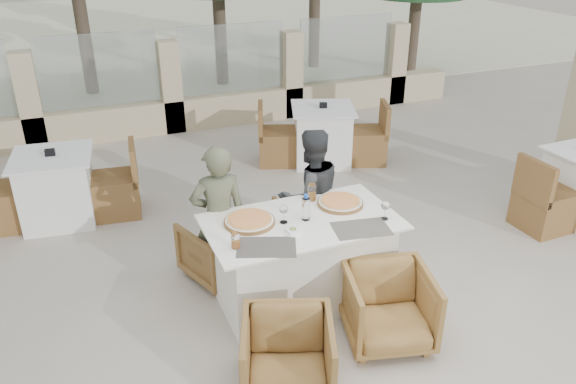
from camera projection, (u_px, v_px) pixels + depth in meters
name	position (u px, v px, depth m)	size (l,w,h in m)	color
ground	(293.00, 303.00, 4.89)	(80.00, 80.00, 0.00)	#B9AD9E
sand_patch	(108.00, 32.00, 16.51)	(30.00, 16.00, 0.01)	#F0E9C5
perimeter_wall_far	(170.00, 81.00, 8.52)	(10.00, 0.34, 1.60)	beige
dining_table	(301.00, 260.00, 4.81)	(1.60, 0.90, 0.77)	white
placemat_near_left	(266.00, 247.00, 4.27)	(0.45, 0.30, 0.00)	#524C46
placemat_near_right	(361.00, 229.00, 4.52)	(0.45, 0.30, 0.00)	#5F5B52
pizza_left	(249.00, 220.00, 4.59)	(0.42, 0.42, 0.05)	#E64E1F
pizza_right	(340.00, 202.00, 4.89)	(0.40, 0.40, 0.05)	#ED5A20
water_bottle	(306.00, 207.00, 4.61)	(0.07, 0.07, 0.23)	#A9C5DE
wine_glass_centre	(284.00, 213.00, 4.57)	(0.08, 0.08, 0.18)	white
wine_glass_corner	(385.00, 209.00, 4.63)	(0.08, 0.08, 0.18)	silver
beer_glass_left	(235.00, 240.00, 4.23)	(0.07, 0.07, 0.13)	orange
beer_glass_right	(312.00, 192.00, 4.95)	(0.08, 0.08, 0.15)	orange
olive_dish	(293.00, 230.00, 4.45)	(0.11, 0.11, 0.04)	white
armchair_far_left	(220.00, 249.00, 5.17)	(0.60, 0.61, 0.56)	brown
armchair_far_right	(311.00, 227.00, 5.52)	(0.60, 0.62, 0.56)	olive
armchair_near_left	(288.00, 358.00, 3.87)	(0.62, 0.64, 0.58)	olive
armchair_near_right	(388.00, 307.00, 4.36)	(0.65, 0.67, 0.61)	olive
diner_left	(219.00, 218.00, 4.88)	(0.49, 0.32, 1.35)	#585C42
diner_right	(310.00, 196.00, 5.29)	(0.65, 0.50, 1.33)	#36393B
bg_table_a	(57.00, 188.00, 6.08)	(1.64, 0.82, 0.77)	white
bg_table_b	(322.00, 135.00, 7.57)	(1.64, 0.82, 0.77)	white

